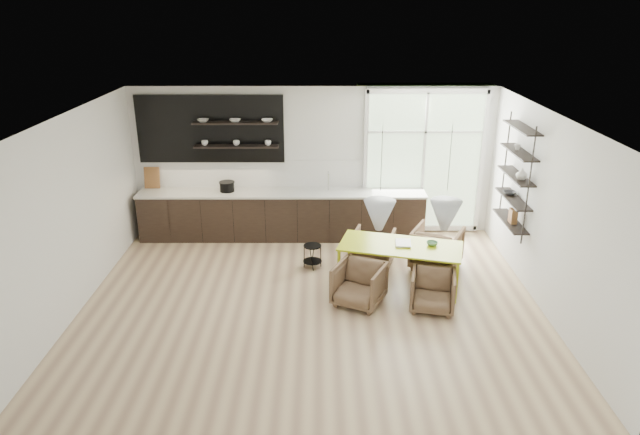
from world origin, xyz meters
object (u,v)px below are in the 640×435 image
Objects in this scene: armchair_back_right at (437,248)px; armchair_front_right at (433,291)px; armchair_back_left at (373,248)px; armchair_front_left at (359,284)px; dining_table at (400,248)px; wire_stool at (312,253)px.

armchair_front_right is at bearing 103.42° from armchair_back_right.
armchair_front_right is (0.77, -1.53, -0.02)m from armchair_back_left.
armchair_front_right is at bearing 16.90° from armchair_front_left.
dining_table is at bearing 68.25° from armchair_back_right.
armchair_back_left reaches higher than wire_stool.
armchair_back_right reaches higher than wire_stool.
armchair_back_left is (-0.37, 0.74, -0.34)m from dining_table.
armchair_back_right reaches higher than armchair_back_left.
armchair_back_right is 1.92m from armchair_front_left.
armchair_back_right reaches higher than dining_table.
armchair_front_left is at bearing -60.22° from wire_stool.
dining_table is 3.15× the size of armchair_front_right.
wire_stool is at bearing 144.98° from armchair_front_left.
armchair_back_right is 1.93× the size of wire_stool.
armchair_back_left is at bearing 101.47° from armchair_front_left.
dining_table is 5.02× the size of wire_stool.
dining_table is 0.90m from armchair_back_left.
armchair_back_right is 1.21× the size of armchair_front_right.
armchair_front_left reaches higher than armchair_back_left.
armchair_back_right is at bearing 0.14° from wire_stool.
armchair_front_left is (-0.70, -0.62, -0.33)m from dining_table.
armchair_front_left is (-1.43, -1.28, -0.04)m from armchair_back_right.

